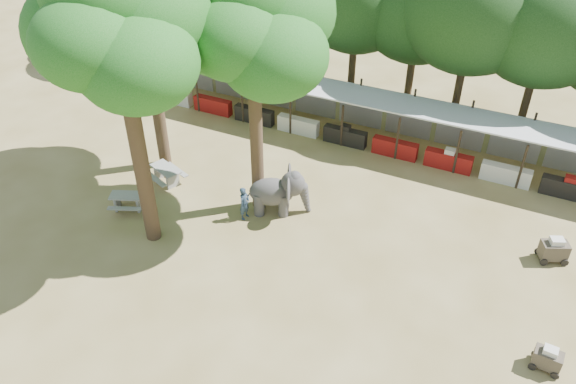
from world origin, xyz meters
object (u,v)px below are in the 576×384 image
at_px(yard_tree_back, 251,22).
at_px(picnic_table_near, 128,200).
at_px(cart_back, 554,250).
at_px(yard_tree_center, 117,26).
at_px(handler, 244,203).
at_px(cart_front, 548,358).
at_px(elephant, 279,191).
at_px(picnic_table_far, 166,173).
at_px(yard_tree_left, 142,2).

height_order(yard_tree_back, picnic_table_near, yard_tree_back).
xyz_separation_m(yard_tree_back, cart_back, (12.75, 1.74, -7.99)).
bearing_deg(yard_tree_center, handler, 41.48).
bearing_deg(handler, picnic_table_near, 116.23).
bearing_deg(picnic_table_near, cart_front, -26.04).
height_order(elephant, cart_back, elephant).
bearing_deg(cart_front, elephant, 165.90).
xyz_separation_m(yard_tree_center, elephant, (4.20, 3.81, -8.12)).
bearing_deg(yard_tree_back, picnic_table_far, -173.48).
relative_size(yard_tree_back, cart_back, 8.34).
distance_m(handler, cart_front, 13.29).
bearing_deg(picnic_table_near, handler, -4.19).
relative_size(yard_tree_left, picnic_table_near, 5.57).
bearing_deg(yard_tree_center, picnic_table_near, 156.21).
distance_m(yard_tree_center, elephant, 9.91).
bearing_deg(handler, elephant, -38.63).
xyz_separation_m(yard_tree_center, picnic_table_far, (-1.79, 3.45, -8.67)).
height_order(elephant, cart_front, elephant).
xyz_separation_m(yard_tree_center, cart_front, (16.06, 0.00, -8.73)).
height_order(yard_tree_left, picnic_table_far, yard_tree_left).
bearing_deg(handler, cart_back, -69.22).
distance_m(handler, picnic_table_far, 4.90).
bearing_deg(cart_back, yard_tree_back, 163.71).
xyz_separation_m(cart_front, cart_back, (-0.31, 5.73, 0.08)).
distance_m(elephant, cart_back, 11.72).
distance_m(yard_tree_back, elephant, 7.55).
bearing_deg(elephant, yard_tree_left, 147.57).
distance_m(yard_tree_center, handler, 9.33).
xyz_separation_m(elephant, cart_back, (11.55, 1.93, -0.53)).
xyz_separation_m(picnic_table_far, cart_front, (17.84, -3.45, -0.07)).
distance_m(picnic_table_near, cart_back, 18.48).
xyz_separation_m(yard_tree_center, picnic_table_near, (-2.10, 0.92, -8.70)).
distance_m(elephant, picnic_table_far, 6.02).
bearing_deg(picnic_table_far, yard_tree_back, 28.05).
distance_m(yard_tree_left, cart_back, 20.26).
distance_m(yard_tree_center, yard_tree_back, 5.04).
bearing_deg(elephant, picnic_table_far, 160.37).
bearing_deg(yard_tree_center, cart_front, 0.01).
xyz_separation_m(yard_tree_left, yard_tree_back, (6.00, -1.00, 0.34)).
distance_m(picnic_table_far, cart_back, 17.68).
bearing_deg(yard_tree_left, yard_tree_center, -59.04).
bearing_deg(elephant, yard_tree_center, -160.83).
height_order(elephant, picnic_table_far, elephant).
bearing_deg(yard_tree_left, handler, -20.95).
height_order(yard_tree_left, picnic_table_near, yard_tree_left).
distance_m(yard_tree_back, cart_back, 15.14).
bearing_deg(yard_tree_left, cart_front, -14.70).
bearing_deg(yard_tree_back, picnic_table_near, -148.88).
bearing_deg(elephant, cart_front, -40.86).
bearing_deg(handler, yard_tree_back, 9.07).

